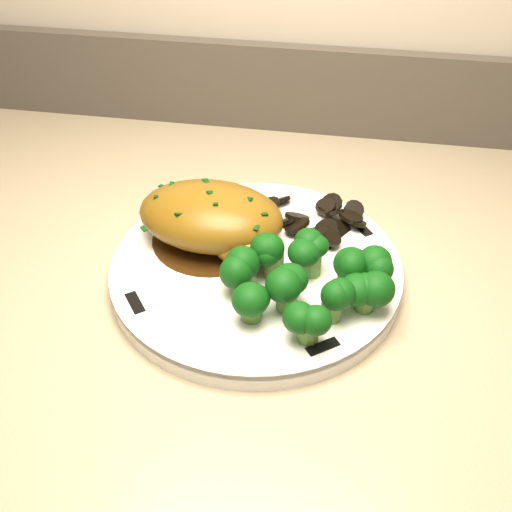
% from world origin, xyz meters
% --- Properties ---
extents(counter, '(2.04, 0.67, 1.00)m').
position_xyz_m(counter, '(0.26, 1.67, 0.44)').
color(counter, brown).
rests_on(counter, ground).
extents(plate, '(0.30, 0.30, 0.02)m').
position_xyz_m(plate, '(0.11, 1.66, 0.89)').
color(plate, white).
rests_on(plate, counter).
extents(rim_accent_0, '(0.03, 0.03, 0.00)m').
position_xyz_m(rim_accent_0, '(0.22, 1.74, 0.90)').
color(rim_accent_0, black).
rests_on(rim_accent_0, plate).
extents(rim_accent_1, '(0.03, 0.03, 0.00)m').
position_xyz_m(rim_accent_1, '(0.04, 1.77, 0.90)').
color(rim_accent_1, black).
rests_on(rim_accent_1, plate).
extents(rim_accent_2, '(0.03, 0.03, 0.00)m').
position_xyz_m(rim_accent_2, '(0.01, 1.59, 0.90)').
color(rim_accent_2, black).
rests_on(rim_accent_2, plate).
extents(rim_accent_3, '(0.03, 0.03, 0.00)m').
position_xyz_m(rim_accent_3, '(0.19, 1.56, 0.90)').
color(rim_accent_3, black).
rests_on(rim_accent_3, plate).
extents(gravy_pool, '(0.13, 0.13, 0.00)m').
position_xyz_m(gravy_pool, '(0.06, 1.70, 0.90)').
color(gravy_pool, '#321C09').
rests_on(gravy_pool, plate).
extents(chicken_breast, '(0.16, 0.12, 0.06)m').
position_xyz_m(chicken_breast, '(0.07, 1.69, 0.93)').
color(chicken_breast, '#875E17').
rests_on(chicken_breast, plate).
extents(mushroom_pile, '(0.11, 0.08, 0.03)m').
position_xyz_m(mushroom_pile, '(0.16, 1.73, 0.91)').
color(mushroom_pile, black).
rests_on(mushroom_pile, plate).
extents(broccoli_florets, '(0.15, 0.12, 0.05)m').
position_xyz_m(broccoli_florets, '(0.17, 1.62, 0.93)').
color(broccoli_florets, '#5A8337').
rests_on(broccoli_florets, plate).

